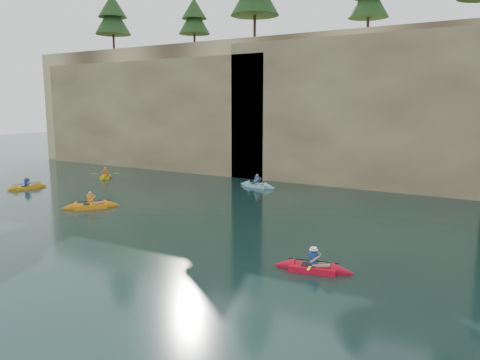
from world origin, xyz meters
The scene contains 11 objects.
ground centered at (0.00, 0.00, 0.00)m, with size 160.00×160.00×0.00m, color black.
cliff centered at (0.00, 30.00, 6.00)m, with size 70.00×16.00×12.00m, color tan.
cliff_slab_west centered at (-20.00, 22.60, 5.28)m, with size 26.00×2.40×10.56m, color tan.
cliff_slab_center centered at (2.00, 22.60, 5.70)m, with size 24.00×2.40×11.40m, color tan.
sea_cave_west centered at (-18.00, 21.95, 2.00)m, with size 4.50×1.00×4.00m, color black.
sea_cave_center centered at (-4.00, 21.95, 1.60)m, with size 3.50×1.00×3.20m, color black.
main_kayaker centered at (4.72, 3.85, 0.15)m, with size 3.15×2.08×1.14m.
kayaker_orange centered at (-10.79, 6.91, 0.16)m, with size 2.76×3.05×1.28m.
kayaker_yellow centered at (-18.78, 15.47, 0.14)m, with size 2.28×2.66×1.16m.
kayaker_ltblue_mid centered at (-5.80, 18.35, 0.15)m, with size 3.29×2.41×1.23m.
kayaker_extra_west centered at (-19.94, 8.96, 0.14)m, with size 2.16×2.95×1.13m.
Camera 1 is at (11.05, -11.79, 6.17)m, focal length 35.00 mm.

